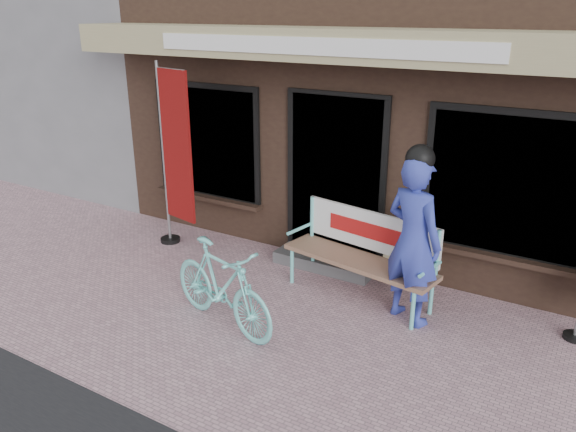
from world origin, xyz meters
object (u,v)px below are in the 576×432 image
Objects in this scene: bench at (364,249)px; person at (414,238)px; menu_stand at (399,250)px; bicycle at (222,286)px; nobori_red at (175,156)px.

bench is 0.98× the size of person.
bicycle is at bearing -138.50° from menu_stand.
bicycle is at bearing -26.08° from nobori_red.
bench is at bearing 11.72° from nobori_red.
nobori_red reaches higher than menu_stand.
person is at bearing -77.53° from menu_stand.
person reaches higher than bicycle.
bench is 0.77m from person.
person reaches higher than bench.
nobori_red reaches higher than bench.
bench is 1.68m from bicycle.
nobori_red is at bearing 173.87° from menu_stand.
bench is at bearing 179.65° from person.
person is at bearing 7.59° from nobori_red.
person is 3.40m from nobori_red.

